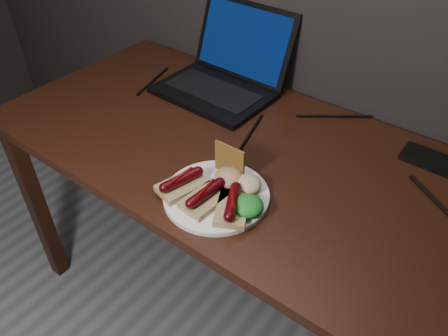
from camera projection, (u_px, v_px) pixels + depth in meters
desk at (234, 169)px, 1.25m from camera, size 1.40×0.70×0.75m
laptop at (225, 73)px, 1.40m from camera, size 0.37×0.34×0.25m
hard_drive at (428, 159)px, 1.13m from camera, size 0.13×0.08×0.02m
desk_cables at (273, 121)px, 1.28m from camera, size 1.00×0.37×0.01m
plate at (216, 195)px, 1.03m from camera, size 0.27×0.27×0.01m
bread_sausage_left at (182, 183)px, 1.03m from camera, size 0.10×0.13×0.04m
bread_sausage_center at (206, 197)px, 0.99m from camera, size 0.08×0.12×0.04m
bread_sausage_right at (232, 205)px, 0.97m from camera, size 0.11×0.13×0.04m
crispbread at (230, 161)px, 1.05m from camera, size 0.08×0.01×0.08m
salad_greens at (248, 206)px, 0.96m from camera, size 0.07×0.07×0.04m
salsa_mound at (229, 177)px, 1.04m from camera, size 0.07×0.07×0.04m
coleslaw_mound at (248, 184)px, 1.02m from camera, size 0.06×0.06×0.04m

